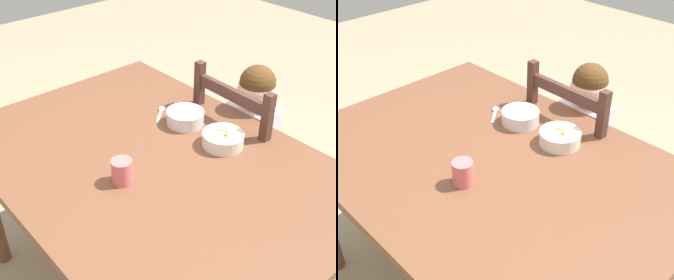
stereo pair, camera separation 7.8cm
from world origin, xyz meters
The scene contains 7 objects.
dining_table centered at (0.00, 0.00, 0.67)m, with size 1.47×1.03×0.77m.
dining_chair centered at (0.00, 0.56, 0.47)m, with size 0.43×0.43×0.97m.
child_figure centered at (0.00, 0.56, 0.64)m, with size 0.32×0.31×0.97m.
bowl_of_peas centered at (-0.10, 0.26, 0.80)m, with size 0.16×0.16×0.06m.
bowl_of_carrots centered at (0.11, 0.26, 0.80)m, with size 0.16×0.16×0.06m.
spoon centered at (-0.24, 0.25, 0.77)m, with size 0.10×0.12×0.01m.
drinking_cup centered at (0.04, -0.16, 0.81)m, with size 0.07×0.07×0.09m, color #E06D6E.
Camera 1 is at (1.06, -0.83, 1.74)m, focal length 48.04 mm.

